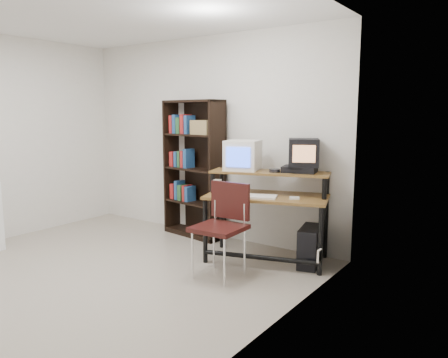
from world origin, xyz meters
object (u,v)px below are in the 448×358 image
Objects in this scene: crt_tv at (304,153)px; school_chair at (223,219)px; crt_monitor at (243,156)px; bookshelf at (195,167)px; computer_desk at (267,198)px; pc_tower at (310,246)px.

school_chair is at bearing -143.23° from crt_tv.
crt_tv is at bearing -0.34° from crt_monitor.
crt_monitor reaches higher than school_chair.
crt_monitor is at bearing 169.54° from crt_tv.
school_chair is 0.52× the size of bookshelf.
pc_tower is at bearing -5.63° from computer_desk.
crt_monitor reaches higher than pc_tower.
bookshelf is at bearing 148.69° from computer_desk.
pc_tower is (0.83, 0.05, -0.93)m from crt_monitor.
school_chair is (-0.61, -0.75, 0.37)m from pc_tower.
computer_desk is 0.81× the size of bookshelf.
crt_tv is (0.31, 0.24, 0.50)m from computer_desk.
computer_desk reaches higher than school_chair.
pc_tower is 0.48× the size of school_chair.
crt_monitor is 0.92m from school_chair.
computer_desk is at bearing -168.78° from crt_tv.
computer_desk is 1.33m from bookshelf.
bookshelf is at bearing 137.53° from school_chair.
crt_monitor is 0.49× the size of school_chair.
bookshelf reaches higher than crt_monitor.
crt_monitor is 0.69m from crt_tv.
bookshelf reaches higher than crt_tv.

